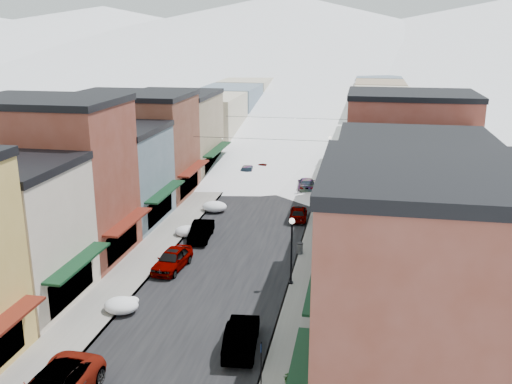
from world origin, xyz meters
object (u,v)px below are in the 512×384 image
at_px(car_silver_sedan, 172,259).
at_px(car_dark_hatch, 201,231).
at_px(car_green_sedan, 241,336).
at_px(trash_can, 300,248).
at_px(streetlamp_near, 292,243).

relative_size(car_silver_sedan, car_dark_hatch, 1.02).
bearing_deg(car_silver_sedan, car_dark_hatch, 92.30).
bearing_deg(car_green_sedan, trash_can, -102.59).
height_order(trash_can, streetlamp_near, streetlamp_near).
bearing_deg(car_silver_sedan, streetlamp_near, -1.45).
distance_m(car_silver_sedan, car_dark_hatch, 6.48).
xyz_separation_m(car_dark_hatch, trash_can, (8.70, -2.01, -0.14)).
distance_m(car_silver_sedan, trash_can, 10.13).
bearing_deg(trash_can, car_dark_hatch, 167.00).
bearing_deg(car_dark_hatch, car_silver_sedan, -98.18).
bearing_deg(car_dark_hatch, streetlamp_near, -45.90).
xyz_separation_m(car_silver_sedan, streetlamp_near, (9.10, -1.16, 2.41)).
bearing_deg(trash_can, streetlamp_near, -90.00).
height_order(car_silver_sedan, streetlamp_near, streetlamp_near).
xyz_separation_m(car_dark_hatch, car_green_sedan, (7.00, -16.33, 0.06)).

